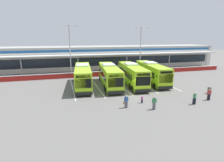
% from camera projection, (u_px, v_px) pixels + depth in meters
% --- Properties ---
extents(ground_plane, '(200.00, 200.00, 0.00)m').
position_uv_depth(ground_plane, '(132.00, 95.00, 27.04)').
color(ground_plane, '#605E5B').
extents(terminal_building, '(70.00, 13.00, 6.00)m').
position_uv_depth(terminal_building, '(97.00, 57.00, 51.52)').
color(terminal_building, beige).
rests_on(terminal_building, ground).
extents(red_barrier_wall, '(60.00, 0.40, 1.10)m').
position_uv_depth(red_barrier_wall, '(108.00, 73.00, 40.48)').
color(red_barrier_wall, maroon).
rests_on(red_barrier_wall, ground).
extents(coach_bus_leftmost, '(3.97, 12.34, 3.78)m').
position_uv_depth(coach_bus_leftmost, '(83.00, 77.00, 31.31)').
color(coach_bus_leftmost, '#9ED11E').
rests_on(coach_bus_leftmost, ground).
extents(coach_bus_left_centre, '(3.97, 12.34, 3.78)m').
position_uv_depth(coach_bus_left_centre, '(109.00, 76.00, 31.83)').
color(coach_bus_left_centre, '#9ED11E').
rests_on(coach_bus_left_centre, ground).
extents(coach_bus_centre, '(3.97, 12.34, 3.78)m').
position_uv_depth(coach_bus_centre, '(132.00, 75.00, 32.68)').
color(coach_bus_centre, '#9ED11E').
rests_on(coach_bus_centre, ground).
extents(coach_bus_right_centre, '(3.97, 12.34, 3.78)m').
position_uv_depth(coach_bus_right_centre, '(152.00, 73.00, 34.36)').
color(coach_bus_right_centre, '#9ED11E').
rests_on(coach_bus_right_centre, ground).
extents(bay_stripe_far_west, '(0.14, 13.00, 0.01)m').
position_uv_depth(bay_stripe_far_west, '(73.00, 88.00, 30.46)').
color(bay_stripe_far_west, silver).
rests_on(bay_stripe_far_west, ground).
extents(bay_stripe_west, '(0.14, 13.00, 0.01)m').
position_uv_depth(bay_stripe_west, '(97.00, 87.00, 31.56)').
color(bay_stripe_west, silver).
rests_on(bay_stripe_west, ground).
extents(bay_stripe_mid_west, '(0.14, 13.00, 0.01)m').
position_uv_depth(bay_stripe_mid_west, '(120.00, 85.00, 32.66)').
color(bay_stripe_mid_west, silver).
rests_on(bay_stripe_mid_west, ground).
extents(bay_stripe_centre, '(0.14, 13.00, 0.01)m').
position_uv_depth(bay_stripe_centre, '(141.00, 83.00, 33.75)').
color(bay_stripe_centre, silver).
rests_on(bay_stripe_centre, ground).
extents(bay_stripe_mid_east, '(0.14, 13.00, 0.01)m').
position_uv_depth(bay_stripe_mid_east, '(161.00, 82.00, 34.85)').
color(bay_stripe_mid_east, silver).
rests_on(bay_stripe_mid_east, ground).
extents(pedestrian_with_handbag, '(0.63, 0.30, 1.62)m').
position_uv_depth(pedestrian_with_handbag, '(126.00, 101.00, 21.90)').
color(pedestrian_with_handbag, slate).
rests_on(pedestrian_with_handbag, ground).
extents(pedestrian_in_dark_coat, '(0.54, 0.35, 1.62)m').
position_uv_depth(pedestrian_in_dark_coat, '(154.00, 102.00, 21.38)').
color(pedestrian_in_dark_coat, slate).
rests_on(pedestrian_in_dark_coat, ground).
extents(pedestrian_child, '(0.32, 0.22, 1.00)m').
position_uv_depth(pedestrian_child, '(142.00, 99.00, 23.56)').
color(pedestrian_child, '#33333D').
rests_on(pedestrian_child, ground).
extents(pedestrian_near_bin, '(0.54, 0.30, 1.62)m').
position_uv_depth(pedestrian_near_bin, '(195.00, 98.00, 23.04)').
color(pedestrian_near_bin, black).
rests_on(pedestrian_near_bin, ground).
extents(pedestrian_approaching_bus, '(0.53, 0.38, 1.62)m').
position_uv_depth(pedestrian_approaching_bus, '(209.00, 94.00, 24.64)').
color(pedestrian_approaching_bus, black).
rests_on(pedestrian_approaching_bus, ground).
extents(lamp_post_west, '(3.24, 0.28, 11.00)m').
position_uv_depth(lamp_post_west, '(70.00, 48.00, 38.49)').
color(lamp_post_west, '#9E9EA3').
rests_on(lamp_post_west, ground).
extents(lamp_post_centre, '(3.24, 0.28, 11.00)m').
position_uv_depth(lamp_post_centre, '(141.00, 47.00, 42.81)').
color(lamp_post_centre, '#9E9EA3').
rests_on(lamp_post_centre, ground).
extents(litter_bin, '(0.54, 0.54, 0.93)m').
position_uv_depth(litter_bin, '(209.00, 91.00, 27.62)').
color(litter_bin, '#2D5133').
rests_on(litter_bin, ground).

